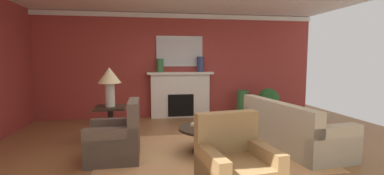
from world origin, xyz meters
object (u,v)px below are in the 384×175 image
at_px(sofa, 291,131).
at_px(vase_mantel_left, 160,66).
at_px(table_lamp, 109,79).
at_px(potted_plant, 268,101).
at_px(side_table, 111,122).
at_px(armchair_near_window, 117,141).
at_px(coffee_table, 208,134).
at_px(vase_tall_corner, 242,104).
at_px(mantel_mirror, 180,51).
at_px(vase_mantel_right, 200,64).
at_px(fireplace, 180,96).
at_px(armchair_facing_fireplace, 236,171).

relative_size(sofa, vase_mantel_left, 6.10).
xyz_separation_m(table_lamp, potted_plant, (3.89, 1.44, -0.73)).
relative_size(side_table, vase_mantel_left, 1.94).
height_order(armchair_near_window, table_lamp, table_lamp).
relative_size(coffee_table, vase_tall_corner, 1.34).
bearing_deg(mantel_mirror, side_table, -126.02).
height_order(vase_mantel_right, vase_tall_corner, vase_mantel_right).
xyz_separation_m(fireplace, potted_plant, (2.29, -0.64, -0.10)).
relative_size(mantel_mirror, vase_mantel_right, 3.03).
bearing_deg(table_lamp, armchair_facing_fireplace, -54.51).
distance_m(mantel_mirror, potted_plant, 2.75).
relative_size(sofa, coffee_table, 2.20).
distance_m(vase_mantel_right, vase_mantel_left, 1.10).
xyz_separation_m(armchair_near_window, potted_plant, (3.68, 2.39, 0.19)).
xyz_separation_m(vase_tall_corner, potted_plant, (0.60, -0.34, 0.12)).
bearing_deg(sofa, armchair_near_window, -177.58).
distance_m(armchair_facing_fireplace, vase_tall_corner, 4.46).
bearing_deg(side_table, potted_plant, 20.27).
bearing_deg(fireplace, sofa, -60.13).
bearing_deg(fireplace, potted_plant, -15.73).
relative_size(mantel_mirror, vase_mantel_left, 3.53).
xyz_separation_m(vase_mantel_right, potted_plant, (1.74, -0.59, -0.97)).
bearing_deg(vase_mantel_left, vase_mantel_right, 0.00).
distance_m(armchair_near_window, table_lamp, 1.34).
height_order(armchair_facing_fireplace, side_table, armchair_facing_fireplace).
bearing_deg(mantel_mirror, table_lamp, -126.02).
bearing_deg(fireplace, armchair_near_window, -114.68).
xyz_separation_m(fireplace, armchair_near_window, (-1.39, -3.04, -0.28)).
relative_size(table_lamp, potted_plant, 0.90).
xyz_separation_m(side_table, vase_mantel_left, (1.05, 2.03, 1.03)).
relative_size(mantel_mirror, potted_plant, 1.53).
bearing_deg(vase_mantel_left, potted_plant, -11.83).
distance_m(vase_mantel_left, potted_plant, 3.05).
relative_size(sofa, armchair_facing_fireplace, 2.32).
height_order(mantel_mirror, vase_mantel_left, mantel_mirror).
bearing_deg(sofa, armchair_facing_fireplace, -135.00).
relative_size(armchair_near_window, table_lamp, 1.27).
bearing_deg(vase_mantel_left, armchair_facing_fireplace, -81.57).
bearing_deg(side_table, armchair_facing_fireplace, -54.51).
height_order(fireplace, mantel_mirror, mantel_mirror).
relative_size(mantel_mirror, vase_tall_corner, 1.70).
distance_m(fireplace, mantel_mirror, 1.23).
bearing_deg(sofa, fireplace, 119.87).
bearing_deg(sofa, vase_tall_corner, 89.58).
bearing_deg(armchair_near_window, armchair_facing_fireplace, -43.74).
bearing_deg(table_lamp, coffee_table, -27.44).
height_order(vase_tall_corner, potted_plant, potted_plant).
relative_size(armchair_facing_fireplace, vase_tall_corner, 1.27).
height_order(armchair_near_window, side_table, armchair_near_window).
relative_size(coffee_table, vase_mantel_right, 2.38).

